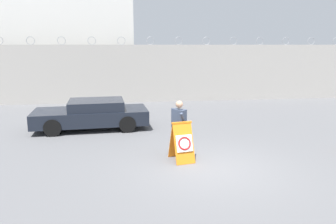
# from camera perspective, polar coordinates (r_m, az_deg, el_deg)

# --- Properties ---
(ground_plane) EXTENTS (90.00, 90.00, 0.00)m
(ground_plane) POSITION_cam_1_polar(r_m,az_deg,el_deg) (9.32, 7.79, -9.66)
(ground_plane) COLOR #5B5B5E
(perimeter_wall) EXTENTS (36.00, 0.30, 3.83)m
(perimeter_wall) POSITION_cam_1_polar(r_m,az_deg,el_deg) (19.73, -0.60, 6.76)
(perimeter_wall) COLOR #ADA8A0
(perimeter_wall) RESTS_ON ground_plane
(building_block) EXTENTS (8.72, 7.37, 6.64)m
(building_block) POSITION_cam_1_polar(r_m,az_deg,el_deg) (25.37, -16.28, 11.07)
(building_block) COLOR silver
(building_block) RESTS_ON ground_plane
(barricade_sign) EXTENTS (0.72, 0.90, 1.17)m
(barricade_sign) POSITION_cam_1_polar(r_m,az_deg,el_deg) (9.64, 2.47, -5.17)
(barricade_sign) COLOR orange
(barricade_sign) RESTS_ON ground_plane
(security_guard) EXTENTS (0.48, 0.65, 1.71)m
(security_guard) POSITION_cam_1_polar(r_m,az_deg,el_deg) (10.04, 1.94, -2.33)
(security_guard) COLOR #232838
(security_guard) RESTS_ON ground_plane
(parked_car_front_coupe) EXTENTS (4.63, 2.24, 1.17)m
(parked_car_front_coupe) POSITION_cam_1_polar(r_m,az_deg,el_deg) (13.67, -13.05, -0.35)
(parked_car_front_coupe) COLOR black
(parked_car_front_coupe) RESTS_ON ground_plane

